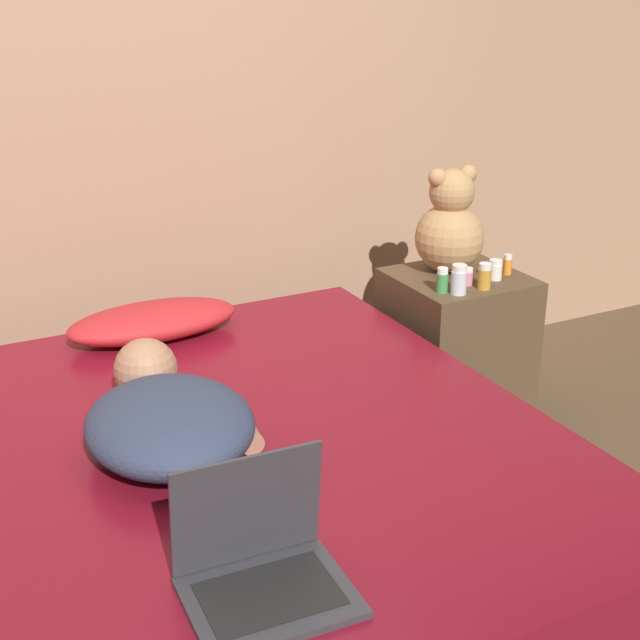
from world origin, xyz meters
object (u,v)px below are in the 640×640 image
object	(u,v)px
person_lying	(168,416)
bottle_white	(495,270)
bottle_green	(442,280)
laptop	(261,563)
bottle_orange	(508,265)
teddy_bear	(450,227)
bottle_clear	(459,280)
bottle_pink	(468,277)
pillow	(153,321)
bottle_amber	(485,276)

from	to	relation	value
person_lying	bottle_white	bearing A→B (deg)	24.34
person_lying	bottle_green	xyz separation A→B (m)	(1.10, 0.40, 0.06)
bottle_green	bottle_white	bearing A→B (deg)	6.48
laptop	bottle_green	xyz separation A→B (m)	(1.12, 1.03, 0.08)
laptop	bottle_orange	world-z (taller)	laptop
teddy_bear	bottle_white	world-z (taller)	teddy_bear
laptop	bottle_orange	xyz separation A→B (m)	(1.43, 1.08, 0.08)
laptop	bottle_clear	world-z (taller)	laptop
person_lying	bottle_pink	world-z (taller)	person_lying
bottle_orange	bottle_pink	xyz separation A→B (m)	(-0.20, -0.03, -0.01)
bottle_green	teddy_bear	bearing A→B (deg)	50.36
laptop	bottle_white	size ratio (longest dim) A/B	4.57
pillow	bottle_green	bearing A→B (deg)	-17.88
teddy_bear	bottle_green	size ratio (longest dim) A/B	4.41
person_lying	bottle_clear	distance (m)	1.20
pillow	bottle_green	xyz separation A→B (m)	(0.92, -0.30, 0.09)
person_lying	bottle_orange	bearing A→B (deg)	24.41
bottle_orange	bottle_pink	bearing A→B (deg)	-171.04
bottle_amber	bottle_clear	xyz separation A→B (m)	(-0.11, -0.00, 0.01)
pillow	bottle_pink	bearing A→B (deg)	-14.76
bottle_white	bottle_clear	size ratio (longest dim) A/B	0.70
pillow	person_lying	size ratio (longest dim) A/B	0.83
teddy_bear	bottle_clear	bearing A→B (deg)	-116.47
bottle_orange	pillow	bearing A→B (deg)	168.88
laptop	teddy_bear	distance (m)	1.76
person_lying	bottle_white	world-z (taller)	person_lying
pillow	laptop	xyz separation A→B (m)	(-0.20, -1.32, 0.00)
bottle_green	bottle_pink	xyz separation A→B (m)	(0.12, 0.02, -0.01)
bottle_orange	bottle_clear	size ratio (longest dim) A/B	0.71
bottle_orange	bottle_clear	distance (m)	0.29
teddy_bear	bottle_orange	distance (m)	0.25
teddy_bear	bottle_white	xyz separation A→B (m)	(0.09, -0.15, -0.13)
bottle_amber	bottle_green	xyz separation A→B (m)	(-0.15, 0.04, -0.00)
teddy_bear	bottle_amber	bearing A→B (deg)	-90.33
person_lying	bottle_green	world-z (taller)	bottle_green
pillow	bottle_amber	size ratio (longest dim) A/B	6.15
bottle_green	bottle_pink	size ratio (longest dim) A/B	1.39
pillow	bottle_orange	size ratio (longest dim) A/B	7.67
bottle_amber	bottle_clear	world-z (taller)	bottle_clear
bottle_green	bottle_amber	bearing A→B (deg)	-13.56
bottle_green	bottle_pink	world-z (taller)	bottle_green
bottle_white	bottle_pink	distance (m)	0.12
bottle_amber	laptop	bearing A→B (deg)	-141.97
bottle_pink	laptop	bearing A→B (deg)	-139.75
bottle_green	bottle_clear	bearing A→B (deg)	-42.24
teddy_bear	bottle_white	size ratio (longest dim) A/B	5.35
pillow	bottle_clear	world-z (taller)	bottle_clear
bottle_green	bottle_pink	distance (m)	0.12
teddy_bear	bottle_pink	world-z (taller)	teddy_bear
bottle_orange	bottle_amber	xyz separation A→B (m)	(-0.17, -0.09, 0.01)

